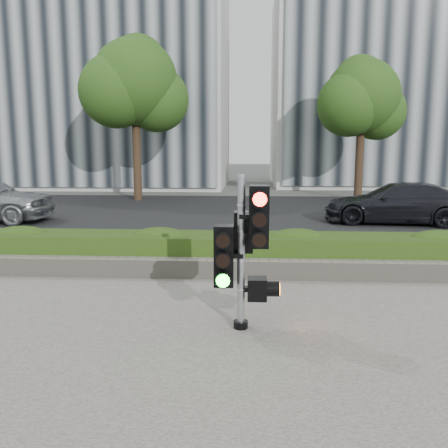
# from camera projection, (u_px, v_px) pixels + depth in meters

# --- Properties ---
(ground) EXTENTS (120.00, 120.00, 0.00)m
(ground) POSITION_uv_depth(u_px,v_px,m) (208.00, 315.00, 6.87)
(ground) COLOR #51514C
(ground) RESTS_ON ground
(sidewalk) EXTENTS (16.00, 11.00, 0.03)m
(sidewalk) POSITION_uv_depth(u_px,v_px,m) (184.00, 408.00, 4.40)
(sidewalk) COLOR #9E9389
(sidewalk) RESTS_ON ground
(road) EXTENTS (60.00, 13.00, 0.02)m
(road) POSITION_uv_depth(u_px,v_px,m) (234.00, 215.00, 16.72)
(road) COLOR black
(road) RESTS_ON ground
(curb) EXTENTS (60.00, 0.25, 0.12)m
(curb) POSITION_uv_depth(u_px,v_px,m) (222.00, 260.00, 9.96)
(curb) COLOR gray
(curb) RESTS_ON ground
(stone_wall) EXTENTS (12.00, 0.32, 0.34)m
(stone_wall) POSITION_uv_depth(u_px,v_px,m) (218.00, 268.00, 8.71)
(stone_wall) COLOR gray
(stone_wall) RESTS_ON sidewalk
(hedge) EXTENTS (12.00, 1.00, 0.68)m
(hedge) POSITION_uv_depth(u_px,v_px,m) (220.00, 252.00, 9.32)
(hedge) COLOR #4B7122
(hedge) RESTS_ON sidewalk
(building_left) EXTENTS (16.00, 9.00, 15.00)m
(building_left) POSITION_uv_depth(u_px,v_px,m) (95.00, 62.00, 28.82)
(building_left) COLOR #B7B7B2
(building_left) RESTS_ON ground
(building_right) EXTENTS (18.00, 10.00, 12.00)m
(building_right) POSITION_uv_depth(u_px,v_px,m) (417.00, 89.00, 29.89)
(building_right) COLOR #B7B7B2
(building_right) RESTS_ON ground
(tree_left) EXTENTS (4.61, 4.03, 7.34)m
(tree_left) POSITION_uv_depth(u_px,v_px,m) (135.00, 85.00, 20.65)
(tree_left) COLOR black
(tree_left) RESTS_ON ground
(tree_right) EXTENTS (4.10, 3.58, 6.53)m
(tree_right) POSITION_uv_depth(u_px,v_px,m) (361.00, 99.00, 21.15)
(tree_right) COLOR black
(tree_right) RESTS_ON ground
(traffic_signal) EXTENTS (0.70, 0.51, 2.04)m
(traffic_signal) POSITION_uv_depth(u_px,v_px,m) (243.00, 245.00, 6.15)
(traffic_signal) COLOR black
(traffic_signal) RESTS_ON sidewalk
(car_dark) EXTENTS (4.61, 2.36, 1.28)m
(car_dark) POSITION_uv_depth(u_px,v_px,m) (396.00, 203.00, 14.85)
(car_dark) COLOR black
(car_dark) RESTS_ON road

